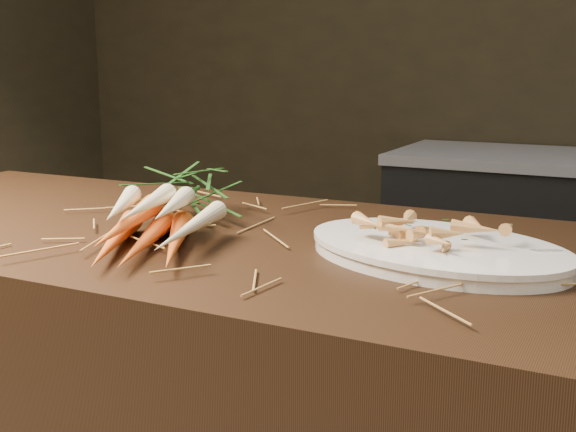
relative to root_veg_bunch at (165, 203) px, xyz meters
name	(u,v)px	position (x,y,z in m)	size (l,w,h in m)	color
straw_bedding	(412,249)	(0.41, 0.04, -0.04)	(1.40, 0.60, 0.02)	#9F6B2F
root_veg_bunch	(165,203)	(0.00, 0.00, 0.00)	(0.36, 0.53, 0.10)	#CF521B
serving_platter	(436,252)	(0.45, 0.03, -0.04)	(0.39, 0.26, 0.02)	white
roasted_veg_heap	(437,230)	(0.45, 0.03, 0.00)	(0.19, 0.14, 0.04)	#C58446
serving_fork	(524,264)	(0.58, -0.03, -0.02)	(0.01, 0.15, 0.00)	silver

